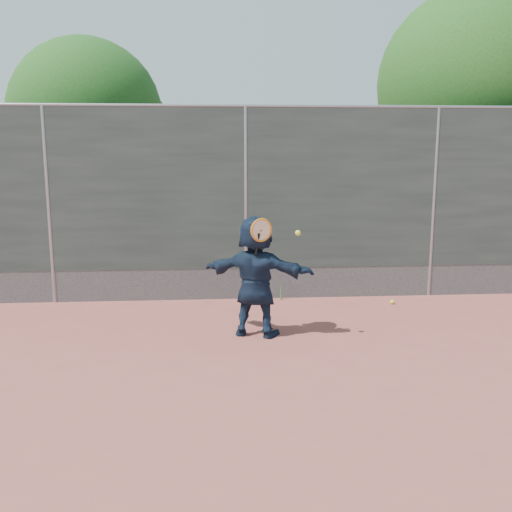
{
  "coord_description": "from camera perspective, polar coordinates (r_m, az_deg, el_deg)",
  "views": [
    {
      "loc": [
        -0.49,
        -5.35,
        2.35
      ],
      "look_at": [
        0.03,
        1.68,
        1.03
      ],
      "focal_mm": 40.0,
      "sensor_mm": 36.0,
      "label": 1
    }
  ],
  "objects": [
    {
      "name": "ground",
      "position": [
        5.86,
        0.97,
        -13.06
      ],
      "size": [
        80.0,
        80.0,
        0.0
      ],
      "primitive_type": "plane",
      "color": "#9E4C42",
      "rests_on": "ground"
    },
    {
      "name": "player",
      "position": [
        7.22,
        0.0,
        -2.02
      ],
      "size": [
        1.51,
        0.92,
        1.55
      ],
      "primitive_type": "imported",
      "rotation": [
        0.0,
        0.0,
        2.8
      ],
      "color": "#142338",
      "rests_on": "ground"
    },
    {
      "name": "ball_ground",
      "position": [
        9.08,
        13.47,
        -4.49
      ],
      "size": [
        0.07,
        0.07,
        0.07
      ],
      "primitive_type": "sphere",
      "color": "yellow",
      "rests_on": "ground"
    },
    {
      "name": "fence",
      "position": [
        8.89,
        -1.04,
        5.64
      ],
      "size": [
        20.0,
        0.06,
        3.03
      ],
      "color": "#38423D",
      "rests_on": "ground"
    },
    {
      "name": "swing_action",
      "position": [
        6.91,
        0.88,
        2.44
      ],
      "size": [
        0.61,
        0.2,
        0.51
      ],
      "color": "orange",
      "rests_on": "ground"
    },
    {
      "name": "tree_right",
      "position": [
        12.3,
        21.48,
        15.21
      ],
      "size": [
        3.78,
        3.6,
        5.39
      ],
      "color": "#382314",
      "rests_on": "ground"
    },
    {
      "name": "tree_left",
      "position": [
        12.14,
        -15.81,
        12.99
      ],
      "size": [
        3.15,
        3.0,
        4.53
      ],
      "color": "#382314",
      "rests_on": "ground"
    },
    {
      "name": "weed_clump",
      "position": [
        9.04,
        0.9,
        -3.6
      ],
      "size": [
        0.68,
        0.07,
        0.3
      ],
      "color": "#387226",
      "rests_on": "ground"
    }
  ]
}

